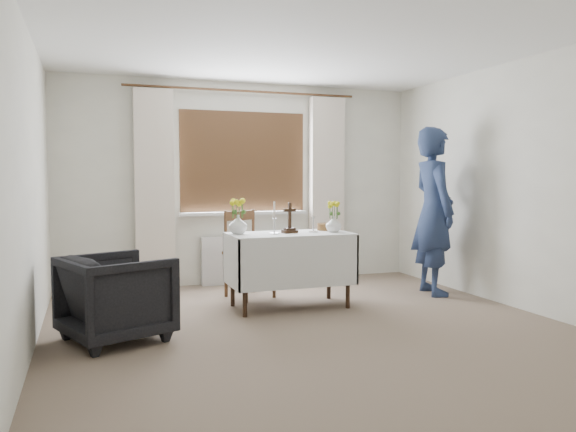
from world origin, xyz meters
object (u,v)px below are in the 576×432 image
object	(u,v)px
altar_table	(290,270)
wooden_chair	(250,254)
flower_vase_left	(238,224)
armchair	(117,297)
person	(434,211)
wooden_cross	(290,218)
flower_vase_right	(333,224)

from	to	relation	value
altar_table	wooden_chair	xyz separation A→B (m)	(-0.25, 0.60, 0.10)
wooden_chair	flower_vase_left	world-z (taller)	wooden_chair
armchair	person	xyz separation A→B (m)	(3.49, 0.72, 0.59)
person	wooden_cross	world-z (taller)	person
altar_table	flower_vase_left	distance (m)	0.71
wooden_chair	flower_vase_left	size ratio (longest dim) A/B	5.01
person	altar_table	bearing A→B (deg)	100.98
armchair	wooden_cross	distance (m)	1.92
altar_table	flower_vase_left	world-z (taller)	flower_vase_left
wooden_chair	flower_vase_left	distance (m)	0.69
person	flower_vase_left	bearing A→B (deg)	98.06
flower_vase_right	wooden_cross	bearing A→B (deg)	171.66
wooden_cross	flower_vase_right	distance (m)	0.47
person	flower_vase_left	distance (m)	2.29
altar_table	wooden_chair	world-z (taller)	wooden_chair
wooden_cross	flower_vase_right	world-z (taller)	wooden_cross
wooden_chair	wooden_cross	size ratio (longest dim) A/B	3.11
altar_table	flower_vase_right	world-z (taller)	flower_vase_right
altar_table	wooden_chair	distance (m)	0.66
armchair	flower_vase_left	bearing A→B (deg)	-80.83
armchair	flower_vase_right	distance (m)	2.31
armchair	wooden_cross	xyz separation A→B (m)	(1.72, 0.64, 0.56)
altar_table	armchair	distance (m)	1.83
wooden_chair	person	xyz separation A→B (m)	(2.02, -0.51, 0.46)
wooden_chair	person	bearing A→B (deg)	-34.82
person	flower_vase_left	size ratio (longest dim) A/B	9.86
person	wooden_cross	xyz separation A→B (m)	(-1.76, -0.08, -0.03)
wooden_cross	flower_vase_left	world-z (taller)	wooden_cross
wooden_cross	flower_vase_right	size ratio (longest dim) A/B	1.85
flower_vase_right	flower_vase_left	bearing A→B (deg)	171.41
armchair	flower_vase_right	size ratio (longest dim) A/B	4.67
armchair	altar_table	bearing A→B (deg)	-91.62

